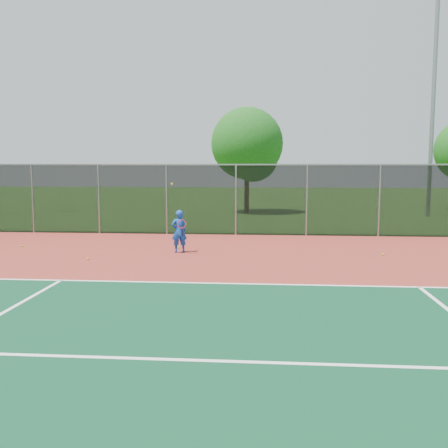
{
  "coord_description": "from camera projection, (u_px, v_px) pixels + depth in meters",
  "views": [
    {
      "loc": [
        -1.78,
        -9.22,
        2.97
      ],
      "look_at": [
        -2.94,
        5.0,
        1.3
      ],
      "focal_mm": 40.0,
      "sensor_mm": 36.0,
      "label": 1
    }
  ],
  "objects": [
    {
      "name": "ground",
      "position": [
        359.0,
        325.0,
        9.32
      ],
      "size": [
        120.0,
        120.0,
        0.0
      ],
      "primitive_type": "plane",
      "color": "#285618",
      "rests_on": "ground"
    },
    {
      "name": "court_apron",
      "position": [
        342.0,
        297.0,
        11.3
      ],
      "size": [
        30.0,
        20.0,
        0.02
      ],
      "primitive_type": "cube",
      "color": "maroon",
      "rests_on": "ground"
    },
    {
      "name": "fence_back",
      "position": [
        307.0,
        199.0,
        21.02
      ],
      "size": [
        30.0,
        0.06,
        3.03
      ],
      "color": "black",
      "rests_on": "court_apron"
    },
    {
      "name": "tennis_player",
      "position": [
        179.0,
        231.0,
        16.97
      ],
      "size": [
        0.62,
        0.67,
        2.37
      ],
      "color": "#1345B5",
      "rests_on": "court_apron"
    },
    {
      "name": "practice_ball_1",
      "position": [
        178.0,
        247.0,
        17.89
      ],
      "size": [
        0.07,
        0.07,
        0.07
      ],
      "primitive_type": "sphere",
      "color": "#ACC817",
      "rests_on": "court_apron"
    },
    {
      "name": "practice_ball_3",
      "position": [
        88.0,
        259.0,
        15.71
      ],
      "size": [
        0.07,
        0.07,
        0.07
      ],
      "primitive_type": "sphere",
      "color": "#ACC817",
      "rests_on": "court_apron"
    },
    {
      "name": "practice_ball_4",
      "position": [
        22.0,
        246.0,
        18.18
      ],
      "size": [
        0.07,
        0.07,
        0.07
      ],
      "primitive_type": "sphere",
      "color": "#ACC817",
      "rests_on": "court_apron"
    },
    {
      "name": "practice_ball_5",
      "position": [
        383.0,
        254.0,
        16.46
      ],
      "size": [
        0.07,
        0.07,
        0.07
      ],
      "primitive_type": "sphere",
      "color": "#ACC817",
      "rests_on": "court_apron"
    },
    {
      "name": "floodlight_n",
      "position": [
        434.0,
        87.0,
        28.43
      ],
      "size": [
        0.9,
        0.4,
        13.35
      ],
      "color": "gray",
      "rests_on": "ground"
    },
    {
      "name": "tree_back_left",
      "position": [
        248.0,
        147.0,
        31.1
      ],
      "size": [
        4.5,
        4.5,
        6.61
      ],
      "color": "#332312",
      "rests_on": "ground"
    }
  ]
}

